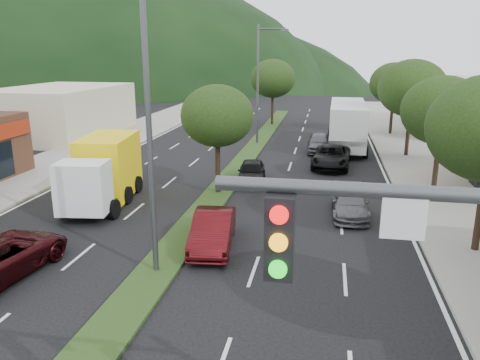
% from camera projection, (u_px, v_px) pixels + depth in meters
% --- Properties ---
extents(sidewalk_right, '(5.00, 90.00, 0.15)m').
position_uv_depth(sidewalk_right, '(425.00, 172.00, 31.07)').
color(sidewalk_right, gray).
rests_on(sidewalk_right, ground).
extents(sidewalk_left, '(6.00, 90.00, 0.15)m').
position_uv_depth(sidewalk_left, '(73.00, 157.00, 35.56)').
color(sidewalk_left, gray).
rests_on(sidewalk_left, ground).
extents(median, '(1.60, 56.00, 0.12)m').
position_uv_depth(median, '(248.00, 155.00, 36.11)').
color(median, '#1F3814').
rests_on(median, ground).
extents(bldg_left_far, '(9.00, 14.00, 4.60)m').
position_uv_depth(bldg_left_far, '(62.00, 111.00, 44.55)').
color(bldg_left_far, beige).
rests_on(bldg_left_far, ground).
extents(bldg_right_far, '(10.00, 16.00, 5.20)m').
position_uv_depth(bldg_right_far, '(464.00, 105.00, 47.17)').
color(bldg_right_far, beige).
rests_on(bldg_right_far, ground).
extents(hill_far, '(176.00, 132.00, 82.00)m').
position_uv_depth(hill_far, '(10.00, 81.00, 127.93)').
color(hill_far, black).
rests_on(hill_far, ground).
extents(tree_r_c, '(4.40, 4.40, 6.48)m').
position_uv_depth(tree_r_c, '(442.00, 111.00, 25.17)').
color(tree_r_c, black).
rests_on(tree_r_c, sidewalk_right).
extents(tree_r_d, '(5.00, 5.00, 7.17)m').
position_uv_depth(tree_r_d, '(412.00, 88.00, 34.53)').
color(tree_r_d, black).
rests_on(tree_r_d, sidewalk_right).
extents(tree_r_e, '(4.60, 4.60, 6.71)m').
position_uv_depth(tree_r_e, '(394.00, 83.00, 44.09)').
color(tree_r_e, black).
rests_on(tree_r_e, sidewalk_right).
extents(tree_med_near, '(4.00, 4.00, 6.02)m').
position_uv_depth(tree_med_near, '(217.00, 116.00, 25.47)').
color(tree_med_near, black).
rests_on(tree_med_near, median).
extents(tree_med_far, '(4.80, 4.80, 6.94)m').
position_uv_depth(tree_med_far, '(273.00, 79.00, 49.96)').
color(tree_med_far, black).
rests_on(tree_med_far, median).
extents(streetlight_near, '(2.60, 0.25, 10.00)m').
position_uv_depth(streetlight_near, '(154.00, 121.00, 15.65)').
color(streetlight_near, '#47494C').
rests_on(streetlight_near, ground).
extents(streetlight_mid, '(2.60, 0.25, 10.00)m').
position_uv_depth(streetlight_mid, '(260.00, 79.00, 39.35)').
color(streetlight_mid, '#47494C').
rests_on(streetlight_mid, ground).
extents(suv_maroon, '(3.09, 5.67, 1.51)m').
position_uv_depth(suv_maroon, '(0.00, 256.00, 16.75)').
color(suv_maroon, black).
rests_on(suv_maroon, ground).
extents(car_queue_a, '(2.08, 4.22, 1.38)m').
position_uv_depth(car_queue_a, '(252.00, 172.00, 28.72)').
color(car_queue_a, black).
rests_on(car_queue_a, ground).
extents(car_queue_b, '(1.82, 4.27, 1.23)m').
position_uv_depth(car_queue_b, '(350.00, 203.00, 23.00)').
color(car_queue_b, '#535358').
rests_on(car_queue_b, ground).
extents(car_queue_c, '(2.10, 4.65, 1.48)m').
position_uv_depth(car_queue_c, '(213.00, 230.00, 19.23)').
color(car_queue_c, '#460B0F').
rests_on(car_queue_c, ground).
extents(car_queue_d, '(2.85, 5.50, 1.48)m').
position_uv_depth(car_queue_d, '(331.00, 157.00, 32.59)').
color(car_queue_d, black).
rests_on(car_queue_d, ground).
extents(car_queue_e, '(1.87, 4.47, 1.51)m').
position_uv_depth(car_queue_e, '(319.00, 143.00, 37.50)').
color(car_queue_e, '#55555A').
rests_on(car_queue_e, ground).
extents(box_truck, '(3.45, 7.22, 3.43)m').
position_uv_depth(box_truck, '(105.00, 172.00, 24.82)').
color(box_truck, white).
rests_on(box_truck, ground).
extents(motorhome, '(3.25, 9.87, 3.76)m').
position_uv_depth(motorhome, '(347.00, 124.00, 38.53)').
color(motorhome, silver).
rests_on(motorhome, ground).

